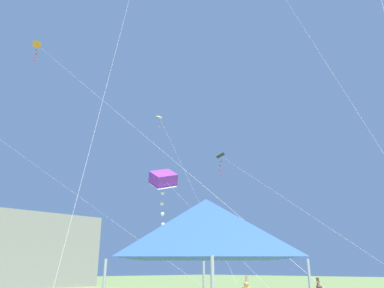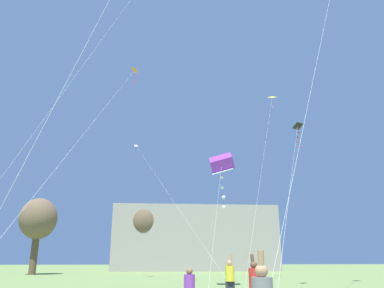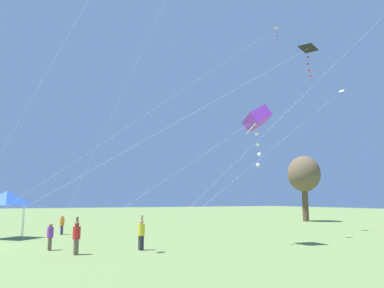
{
  "view_description": "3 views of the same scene",
  "coord_description": "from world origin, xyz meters",
  "px_view_note": "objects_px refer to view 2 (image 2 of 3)",
  "views": [
    {
      "loc": [
        -11.2,
        -2.16,
        2.35
      ],
      "look_at": [
        4.58,
        13.56,
        9.78
      ],
      "focal_mm": 35.0,
      "sensor_mm": 36.0,
      "label": 1
    },
    {
      "loc": [
        1.17,
        -8.23,
        1.84
      ],
      "look_at": [
        3.08,
        13.29,
        8.44
      ],
      "focal_mm": 35.0,
      "sensor_mm": 36.0,
      "label": 2
    },
    {
      "loc": [
        25.94,
        2.58,
        2.93
      ],
      "look_at": [
        4.04,
        13.29,
        6.54
      ],
      "focal_mm": 35.0,
      "sensor_mm": 36.0,
      "label": 3
    }
  ],
  "objects_px": {
    "kite_purple_box_1": "(222,164)",
    "kite_white_delta_6": "(138,149)",
    "kite_yellow_delta_7": "(272,99)",
    "person_yellow_shirt": "(230,278)",
    "person_red_shirt": "(255,283)",
    "kite_orange_delta_4": "(134,72)",
    "kite_black_delta_0": "(297,128)"
  },
  "relations": [
    {
      "from": "kite_purple_box_1",
      "to": "kite_white_delta_6",
      "type": "relative_size",
      "value": 0.54
    },
    {
      "from": "kite_purple_box_1",
      "to": "kite_yellow_delta_7",
      "type": "bearing_deg",
      "value": 51.9
    },
    {
      "from": "person_yellow_shirt",
      "to": "kite_white_delta_6",
      "type": "xyz_separation_m",
      "value": [
        -5.85,
        22.93,
        12.69
      ]
    },
    {
      "from": "kite_yellow_delta_7",
      "to": "kite_white_delta_6",
      "type": "bearing_deg",
      "value": 154.71
    },
    {
      "from": "kite_white_delta_6",
      "to": "person_red_shirt",
      "type": "bearing_deg",
      "value": -77.17
    },
    {
      "from": "kite_orange_delta_4",
      "to": "kite_yellow_delta_7",
      "type": "relative_size",
      "value": 1.46
    },
    {
      "from": "person_yellow_shirt",
      "to": "kite_orange_delta_4",
      "type": "distance_m",
      "value": 24.36
    },
    {
      "from": "person_yellow_shirt",
      "to": "person_red_shirt",
      "type": "distance_m",
      "value": 3.71
    },
    {
      "from": "person_yellow_shirt",
      "to": "kite_purple_box_1",
      "type": "bearing_deg",
      "value": 62.68
    },
    {
      "from": "kite_white_delta_6",
      "to": "kite_black_delta_0",
      "type": "bearing_deg",
      "value": -51.98
    },
    {
      "from": "person_red_shirt",
      "to": "kite_black_delta_0",
      "type": "height_order",
      "value": "kite_black_delta_0"
    },
    {
      "from": "person_yellow_shirt",
      "to": "kite_purple_box_1",
      "type": "height_order",
      "value": "kite_purple_box_1"
    },
    {
      "from": "person_yellow_shirt",
      "to": "kite_white_delta_6",
      "type": "distance_m",
      "value": 26.85
    },
    {
      "from": "kite_white_delta_6",
      "to": "kite_yellow_delta_7",
      "type": "xyz_separation_m",
      "value": [
        13.77,
        -6.51,
        3.8
      ]
    },
    {
      "from": "person_red_shirt",
      "to": "kite_purple_box_1",
      "type": "distance_m",
      "value": 13.56
    },
    {
      "from": "kite_purple_box_1",
      "to": "kite_orange_delta_4",
      "type": "xyz_separation_m",
      "value": [
        -7.12,
        7.34,
        10.9
      ]
    },
    {
      "from": "kite_orange_delta_4",
      "to": "person_yellow_shirt",
      "type": "bearing_deg",
      "value": -68.1
    },
    {
      "from": "person_red_shirt",
      "to": "kite_purple_box_1",
      "type": "bearing_deg",
      "value": -112.84
    },
    {
      "from": "kite_black_delta_0",
      "to": "kite_white_delta_6",
      "type": "bearing_deg",
      "value": 128.02
    },
    {
      "from": "kite_purple_box_1",
      "to": "kite_black_delta_0",
      "type": "bearing_deg",
      "value": -7.09
    },
    {
      "from": "kite_yellow_delta_7",
      "to": "kite_black_delta_0",
      "type": "bearing_deg",
      "value": -97.97
    },
    {
      "from": "kite_orange_delta_4",
      "to": "kite_yellow_delta_7",
      "type": "xyz_separation_m",
      "value": [
        13.96,
        1.39,
        -1.7
      ]
    },
    {
      "from": "person_yellow_shirt",
      "to": "kite_purple_box_1",
      "type": "distance_m",
      "value": 10.65
    },
    {
      "from": "person_red_shirt",
      "to": "kite_white_delta_6",
      "type": "bearing_deg",
      "value": -95.7
    },
    {
      "from": "person_yellow_shirt",
      "to": "person_red_shirt",
      "type": "xyz_separation_m",
      "value": [
        0.21,
        -3.7,
        -0.01
      ]
    },
    {
      "from": "kite_black_delta_0",
      "to": "kite_white_delta_6",
      "type": "height_order",
      "value": "kite_white_delta_6"
    },
    {
      "from": "person_red_shirt",
      "to": "kite_white_delta_6",
      "type": "distance_m",
      "value": 30.13
    },
    {
      "from": "person_red_shirt",
      "to": "kite_white_delta_6",
      "type": "height_order",
      "value": "kite_white_delta_6"
    },
    {
      "from": "kite_black_delta_0",
      "to": "kite_orange_delta_4",
      "type": "height_order",
      "value": "kite_orange_delta_4"
    },
    {
      "from": "kite_black_delta_0",
      "to": "kite_orange_delta_4",
      "type": "relative_size",
      "value": 0.68
    },
    {
      "from": "kite_purple_box_1",
      "to": "kite_yellow_delta_7",
      "type": "height_order",
      "value": "kite_yellow_delta_7"
    },
    {
      "from": "kite_orange_delta_4",
      "to": "person_red_shirt",
      "type": "bearing_deg",
      "value": -71.53
    }
  ]
}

